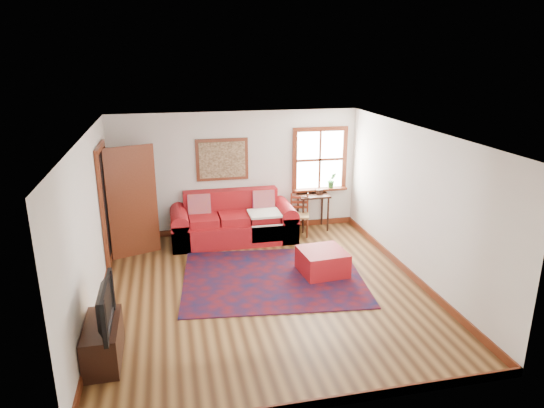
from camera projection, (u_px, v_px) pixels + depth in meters
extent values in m
plane|color=#422611|center=(264.00, 290.00, 7.69)|extent=(5.50, 5.50, 0.00)
cube|color=silver|center=(237.00, 173.00, 9.87)|extent=(5.00, 0.04, 2.50)
cube|color=silver|center=(320.00, 304.00, 4.75)|extent=(5.00, 0.04, 2.50)
cube|color=silver|center=(90.00, 228.00, 6.80)|extent=(0.04, 5.50, 2.50)
cube|color=silver|center=(415.00, 205.00, 7.83)|extent=(0.04, 5.50, 2.50)
cube|color=white|center=(264.00, 133.00, 6.94)|extent=(5.00, 5.50, 0.04)
cube|color=maroon|center=(238.00, 228.00, 10.22)|extent=(5.00, 0.03, 0.12)
cube|color=maroon|center=(100.00, 303.00, 7.16)|extent=(0.03, 5.50, 0.12)
cube|color=maroon|center=(408.00, 272.00, 8.18)|extent=(0.03, 5.50, 0.12)
cube|color=white|center=(320.00, 160.00, 10.16)|extent=(1.00, 0.02, 1.20)
cube|color=maroon|center=(321.00, 129.00, 9.95)|extent=(1.18, 0.06, 0.09)
cube|color=maroon|center=(319.00, 189.00, 10.34)|extent=(1.18, 0.06, 0.09)
cube|color=maroon|center=(295.00, 161.00, 10.03)|extent=(0.09, 0.06, 1.20)
cube|color=maroon|center=(344.00, 159.00, 10.26)|extent=(0.09, 0.06, 1.20)
cube|color=maroon|center=(320.00, 160.00, 10.15)|extent=(1.00, 0.04, 0.05)
cube|color=maroon|center=(320.00, 189.00, 10.27)|extent=(1.15, 0.20, 0.04)
imported|color=#256B26|center=(332.00, 180.00, 10.24)|extent=(0.18, 0.15, 0.33)
cube|color=black|center=(104.00, 209.00, 8.36)|extent=(0.02, 0.90, 2.05)
cube|color=maroon|center=(103.00, 218.00, 7.91)|extent=(0.06, 0.09, 2.05)
cube|color=maroon|center=(109.00, 200.00, 8.83)|extent=(0.06, 0.09, 2.05)
cube|color=maroon|center=(100.00, 147.00, 8.04)|extent=(0.06, 1.08, 0.09)
cube|color=maroon|center=(133.00, 202.00, 8.73)|extent=(0.86, 0.35, 2.05)
cube|color=silver|center=(132.00, 197.00, 8.70)|extent=(0.56, 0.22, 1.33)
cube|color=maroon|center=(222.00, 160.00, 9.70)|extent=(1.05, 0.04, 0.85)
cube|color=tan|center=(222.00, 160.00, 9.67)|extent=(0.92, 0.03, 0.72)
cube|color=#4E0B0F|center=(273.00, 278.00, 8.09)|extent=(3.20, 2.68, 0.02)
cube|color=#A3151B|center=(234.00, 230.00, 9.65)|extent=(2.44, 1.01, 0.43)
cube|color=#A3151B|center=(231.00, 202.00, 9.85)|extent=(1.90, 0.28, 0.53)
cube|color=#A3151B|center=(180.00, 232.00, 9.42)|extent=(0.34, 1.01, 0.53)
cube|color=#A3151B|center=(285.00, 224.00, 9.85)|extent=(0.34, 1.01, 0.53)
cube|color=orange|center=(199.00, 205.00, 9.55)|extent=(0.45, 0.22, 0.46)
cube|color=orange|center=(264.00, 201.00, 9.81)|extent=(0.45, 0.22, 0.46)
cube|color=silver|center=(264.00, 213.00, 9.48)|extent=(0.62, 0.56, 0.04)
cube|color=#A3151B|center=(322.00, 262.00, 8.22)|extent=(0.79, 0.79, 0.42)
cube|color=black|center=(313.00, 195.00, 10.13)|extent=(0.64, 0.48, 0.04)
cylinder|color=black|center=(303.00, 216.00, 10.01)|extent=(0.04, 0.04, 0.73)
cylinder|color=black|center=(328.00, 215.00, 10.12)|extent=(0.04, 0.04, 0.73)
cylinder|color=black|center=(298.00, 210.00, 10.38)|extent=(0.04, 0.04, 0.73)
cylinder|color=black|center=(322.00, 209.00, 10.49)|extent=(0.04, 0.04, 0.73)
cube|color=tan|center=(299.00, 215.00, 9.87)|extent=(0.49, 0.47, 0.04)
cylinder|color=maroon|center=(291.00, 228.00, 9.80)|extent=(0.04, 0.04, 0.41)
cylinder|color=maroon|center=(307.00, 229.00, 9.78)|extent=(0.04, 0.04, 0.41)
cylinder|color=maroon|center=(291.00, 213.00, 10.04)|extent=(0.04, 0.04, 0.85)
cylinder|color=maroon|center=(307.00, 213.00, 10.01)|extent=(0.04, 0.04, 0.85)
cube|color=maroon|center=(299.00, 202.00, 9.96)|extent=(0.33, 0.12, 0.26)
cube|color=black|center=(103.00, 342.00, 5.88)|extent=(0.41, 0.92, 0.50)
imported|color=black|center=(99.00, 307.00, 5.65)|extent=(0.12, 0.95, 0.55)
cylinder|color=silver|center=(108.00, 300.00, 6.17)|extent=(0.12, 0.12, 0.18)
cylinder|color=#FFA53F|center=(108.00, 302.00, 6.18)|extent=(0.07, 0.07, 0.12)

